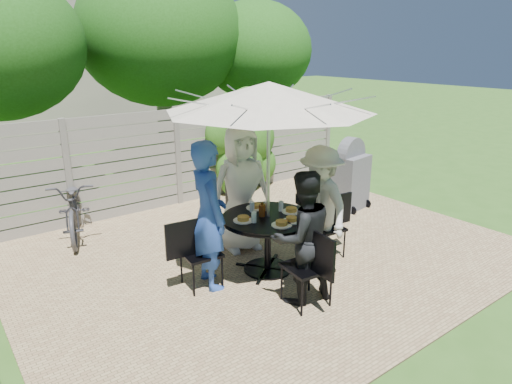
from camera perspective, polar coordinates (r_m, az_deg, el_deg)
backyard_envelope at (r=15.42m, az=-22.98°, el=15.25°), size 60.00×60.00×5.00m
patio_table at (r=6.11m, az=1.48°, el=-5.18°), size 1.40×1.40×0.80m
umbrella at (r=5.65m, az=1.62°, el=11.79°), size 3.03×3.03×2.53m
chair_back at (r=7.01m, az=-2.31°, el=-4.49°), size 0.52×0.70×0.93m
person_back at (r=6.67m, az=-1.89°, el=0.36°), size 1.01×0.75×1.88m
chair_left at (r=5.87m, az=-6.97°, el=-9.27°), size 0.70×0.50×0.94m
person_left at (r=5.64m, az=-5.94°, el=-2.97°), size 0.57×0.76×1.90m
chair_front at (r=5.48m, az=6.38°, el=-11.14°), size 0.53×0.74×0.99m
person_front at (r=5.35m, az=5.75°, el=-5.73°), size 0.88×0.74×1.62m
chair_right at (r=6.70m, az=8.78°, el=-5.83°), size 0.69×0.49×0.92m
person_right at (r=6.42m, az=8.03°, el=-1.53°), size 0.80×1.17×1.66m
plate_back at (r=6.31m, az=-0.06°, el=-1.83°), size 0.26×0.26×0.06m
plate_left at (r=5.86m, az=-1.60°, el=-3.42°), size 0.26×0.26×0.06m
plate_front at (r=5.72m, az=3.22°, el=-3.99°), size 0.26×0.26×0.06m
plate_right at (r=6.18m, az=4.44°, el=-2.31°), size 0.26×0.26×0.06m
plate_extra at (r=5.85m, az=4.45°, el=-3.49°), size 0.24×0.24×0.06m
glass_back at (r=6.17m, az=-0.51°, el=-1.86°), size 0.07×0.07×0.14m
glass_left at (r=5.80m, az=-0.26°, el=-3.18°), size 0.07×0.07×0.14m
glass_right at (r=6.20m, az=3.15°, el=-1.77°), size 0.07×0.07×0.14m
syrup_jug at (r=6.01m, az=0.77°, el=-2.30°), size 0.09×0.09×0.16m
coffee_cup at (r=6.23m, az=1.35°, el=-1.77°), size 0.08×0.08×0.12m
bicycle at (r=7.82m, az=-21.73°, el=-1.74°), size 1.20×1.98×0.98m
bbq_grill at (r=8.64m, az=11.61°, el=1.88°), size 0.74×0.62×1.36m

